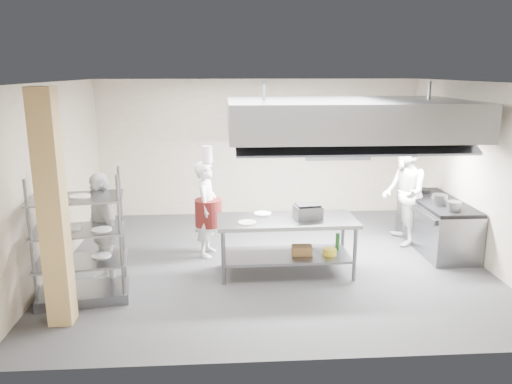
{
  "coord_description": "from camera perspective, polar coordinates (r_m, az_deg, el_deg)",
  "views": [
    {
      "loc": [
        -0.79,
        -7.96,
        3.18
      ],
      "look_at": [
        -0.25,
        0.2,
        1.18
      ],
      "focal_mm": 35.0,
      "sensor_mm": 36.0,
      "label": 1
    }
  ],
  "objects": [
    {
      "name": "floor",
      "position": [
        8.61,
        1.74,
        -7.93
      ],
      "size": [
        7.0,
        7.0,
        0.0
      ],
      "primitive_type": "plane",
      "color": "#323235",
      "rests_on": "ground"
    },
    {
      "name": "ceiling",
      "position": [
        8.0,
        1.9,
        12.45
      ],
      "size": [
        7.0,
        7.0,
        0.0
      ],
      "primitive_type": "plane",
      "rotation": [
        3.14,
        0.0,
        0.0
      ],
      "color": "silver",
      "rests_on": "wall_back"
    },
    {
      "name": "wall_back",
      "position": [
        11.12,
        0.3,
        5.06
      ],
      "size": [
        7.0,
        0.0,
        7.0
      ],
      "primitive_type": "plane",
      "rotation": [
        1.57,
        0.0,
        0.0
      ],
      "color": "#B1A28D",
      "rests_on": "ground"
    },
    {
      "name": "wall_left",
      "position": [
        8.57,
        -22.16,
        1.42
      ],
      "size": [
        0.0,
        6.0,
        6.0
      ],
      "primitive_type": "plane",
      "rotation": [
        1.57,
        0.0,
        1.57
      ],
      "color": "#B1A28D",
      "rests_on": "ground"
    },
    {
      "name": "wall_right",
      "position": [
        9.2,
        24.08,
        2.02
      ],
      "size": [
        0.0,
        6.0,
        6.0
      ],
      "primitive_type": "plane",
      "rotation": [
        1.57,
        0.0,
        -1.57
      ],
      "color": "#B1A28D",
      "rests_on": "ground"
    },
    {
      "name": "column",
      "position": [
        6.63,
        -22.23,
        -1.97
      ],
      "size": [
        0.3,
        0.3,
        3.0
      ],
      "primitive_type": "cube",
      "color": "tan",
      "rests_on": "floor"
    },
    {
      "name": "exhaust_hood",
      "position": [
        8.65,
        10.29,
        8.36
      ],
      "size": [
        4.0,
        2.5,
        0.6
      ],
      "primitive_type": "cube",
      "color": "gray",
      "rests_on": "ceiling"
    },
    {
      "name": "hood_strip_a",
      "position": [
        8.52,
        4.27,
        6.29
      ],
      "size": [
        1.6,
        0.12,
        0.04
      ],
      "primitive_type": "cube",
      "color": "white",
      "rests_on": "exhaust_hood"
    },
    {
      "name": "hood_strip_b",
      "position": [
        8.95,
        15.83,
        6.17
      ],
      "size": [
        1.6,
        0.12,
        0.04
      ],
      "primitive_type": "cube",
      "color": "white",
      "rests_on": "exhaust_hood"
    },
    {
      "name": "wall_shelf",
      "position": [
        11.23,
        9.59,
        4.96
      ],
      "size": [
        1.5,
        0.28,
        0.04
      ],
      "primitive_type": "cube",
      "color": "gray",
      "rests_on": "wall_back"
    },
    {
      "name": "island",
      "position": [
        8.0,
        3.5,
        -6.18
      ],
      "size": [
        2.19,
        0.94,
        0.91
      ],
      "primitive_type": null,
      "rotation": [
        0.0,
        0.0,
        0.01
      ],
      "color": "slate",
      "rests_on": "floor"
    },
    {
      "name": "island_worktop",
      "position": [
        7.87,
        3.54,
        -3.27
      ],
      "size": [
        2.19,
        0.94,
        0.06
      ],
      "primitive_type": "cube",
      "rotation": [
        0.0,
        0.0,
        0.01
      ],
      "color": "gray",
      "rests_on": "island"
    },
    {
      "name": "island_undershelf",
      "position": [
        8.06,
        3.48,
        -7.22
      ],
      "size": [
        2.01,
        0.84,
        0.04
      ],
      "primitive_type": "cube",
      "rotation": [
        0.0,
        0.0,
        0.01
      ],
      "color": "slate",
      "rests_on": "island"
    },
    {
      "name": "pass_rack",
      "position": [
        7.37,
        -19.51,
        -4.91
      ],
      "size": [
        1.33,
        0.91,
        1.85
      ],
      "primitive_type": null,
      "rotation": [
        0.0,
        0.0,
        0.16
      ],
      "color": "gray",
      "rests_on": "floor"
    },
    {
      "name": "cooking_range",
      "position": [
        9.71,
        19.91,
        -3.62
      ],
      "size": [
        0.8,
        2.0,
        0.84
      ],
      "primitive_type": "cube",
      "color": "slate",
      "rests_on": "floor"
    },
    {
      "name": "range_top",
      "position": [
        9.59,
        20.12,
        -1.05
      ],
      "size": [
        0.78,
        1.96,
        0.06
      ],
      "primitive_type": "cube",
      "color": "black",
      "rests_on": "cooking_range"
    },
    {
      "name": "chef_head",
      "position": [
        8.7,
        -5.62,
        -1.95
      ],
      "size": [
        0.51,
        0.68,
        1.67
      ],
      "primitive_type": "imported",
      "rotation": [
        0.0,
        0.0,
        1.37
      ],
      "color": "silver",
      "rests_on": "floor"
    },
    {
      "name": "chef_line",
      "position": [
        9.61,
        16.54,
        -0.14
      ],
      "size": [
        0.84,
        1.02,
        1.94
      ],
      "primitive_type": "imported",
      "rotation": [
        0.0,
        0.0,
        -1.69
      ],
      "color": "silver",
      "rests_on": "floor"
    },
    {
      "name": "chef_plating",
      "position": [
        7.78,
        -17.13,
        -4.15
      ],
      "size": [
        0.87,
        1.1,
        1.74
      ],
      "primitive_type": "imported",
      "rotation": [
        0.0,
        0.0,
        -1.06
      ],
      "color": "silver",
      "rests_on": "floor"
    },
    {
      "name": "griddle",
      "position": [
        7.9,
        5.94,
        -2.26
      ],
      "size": [
        0.45,
        0.38,
        0.2
      ],
      "primitive_type": "cube",
      "rotation": [
        0.0,
        0.0,
        0.15
      ],
      "color": "slate",
      "rests_on": "island_worktop"
    },
    {
      "name": "wicker_basket",
      "position": [
        8.04,
        5.27,
        -6.63
      ],
      "size": [
        0.33,
        0.24,
        0.14
      ],
      "primitive_type": "cube",
      "rotation": [
        0.0,
        0.0,
        -0.07
      ],
      "color": "olive",
      "rests_on": "island_undershelf"
    },
    {
      "name": "stockpot",
      "position": [
        9.25,
        20.25,
        -0.81
      ],
      "size": [
        0.26,
        0.26,
        0.18
      ],
      "primitive_type": "cylinder",
      "color": "gray",
      "rests_on": "range_top"
    },
    {
      "name": "plate_stack",
      "position": [
        7.48,
        -19.31,
        -7.32
      ],
      "size": [
        0.28,
        0.28,
        0.05
      ],
      "primitive_type": "cylinder",
      "color": "white",
      "rests_on": "pass_rack"
    }
  ]
}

